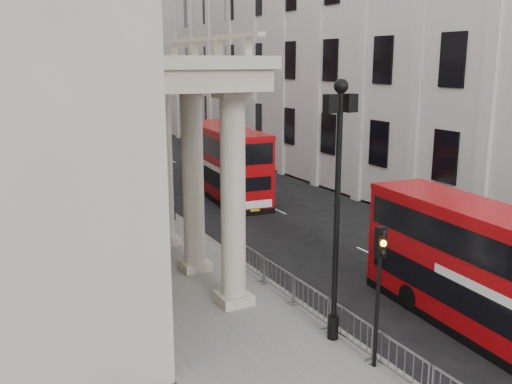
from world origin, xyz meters
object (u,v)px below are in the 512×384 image
bus_far (225,161)px  pedestrian_b (95,220)px  bus_near (483,268)px  lamp_post_north (105,113)px  lamp_post_mid (170,136)px  lamp_post_south (337,195)px  pedestrian_c (142,224)px  monument_column (65,18)px  traffic_light (379,271)px  pedestrian_a (151,263)px

bus_far → pedestrian_b: size_ratio=7.02×
bus_near → bus_far: bus_far is taller
bus_near → pedestrian_b: bearing=123.7°
bus_near → bus_far: 22.00m
lamp_post_north → lamp_post_mid: bearing=-90.0°
lamp_post_south → pedestrian_c: size_ratio=5.34×
bus_near → lamp_post_south: bearing=166.5°
lamp_post_mid → pedestrian_c: (-2.53, -2.72, -4.01)m
bus_far → monument_column: bearing=93.7°
lamp_post_north → pedestrian_b: lamp_post_north is taller
lamp_post_north → traffic_light: bearing=-89.8°
pedestrian_b → pedestrian_c: 2.63m
pedestrian_a → pedestrian_c: bearing=59.1°
lamp_post_south → pedestrian_b: bearing=106.7°
monument_column → lamp_post_north: (-6.60, -56.00, -11.07)m
lamp_post_south → traffic_light: lamp_post_south is taller
pedestrian_a → traffic_light: bearing=-86.3°
monument_column → traffic_light: 91.17m
bus_far → pedestrian_b: (-9.76, -5.41, -1.54)m
monument_column → traffic_light: size_ratio=12.60×
monument_column → traffic_light: (-6.50, -90.02, -12.88)m
pedestrian_a → pedestrian_c: pedestrian_a is taller
lamp_post_north → pedestrian_b: size_ratio=5.29×
lamp_post_south → pedestrian_c: (-2.53, 13.28, -4.01)m
lamp_post_north → pedestrian_c: bearing=-97.7°
lamp_post_south → pedestrian_c: 14.10m
lamp_post_mid → pedestrian_a: size_ratio=5.07×
pedestrian_b → traffic_light: bearing=77.2°
bus_near → pedestrian_b: bus_near is taller
bus_far → pedestrian_b: bearing=-146.2°
lamp_post_mid → lamp_post_north: bearing=90.0°
lamp_post_south → traffic_light: bearing=-87.2°
lamp_post_south → pedestrian_a: 9.25m
monument_column → lamp_post_south: (-6.60, -88.00, -11.07)m
lamp_post_mid → lamp_post_north: size_ratio=1.00×
traffic_light → pedestrian_a: size_ratio=2.62×
lamp_post_mid → bus_far: lamp_post_mid is taller
bus_near → monument_column: bearing=93.1°
lamp_post_mid → pedestrian_c: 5.47m
monument_column → bus_far: monument_column is taller
monument_column → pedestrian_b: monument_column is taller
monument_column → bus_far: size_ratio=4.91×
monument_column → pedestrian_c: 76.77m
lamp_post_mid → pedestrian_a: lamp_post_mid is taller
monument_column → traffic_light: monument_column is taller
bus_near → pedestrian_c: size_ratio=6.43×
pedestrian_a → lamp_post_north: bearing=62.5°
lamp_post_south → lamp_post_north: (0.00, 32.00, 0.00)m
traffic_light → bus_near: size_ratio=0.43×
bus_far → pedestrian_c: bearing=-132.6°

